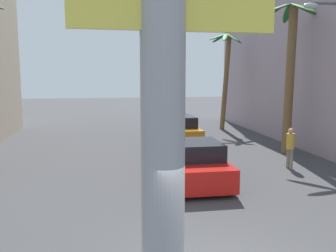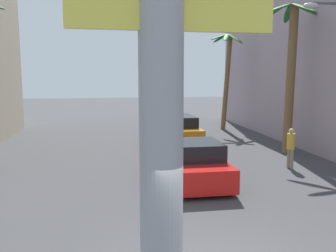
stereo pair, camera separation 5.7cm
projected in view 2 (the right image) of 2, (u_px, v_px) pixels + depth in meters
The scene contains 7 objects.
ground_plane at pixel (152, 163), 16.98m from camera, with size 93.70×93.70×0.00m, color #424244.
neon_sign_pole at pixel (161, 13), 5.90m from camera, with size 3.77×1.18×10.27m.
car_lead at pixel (192, 163), 14.01m from camera, with size 2.15×4.82×1.56m.
car_far at pixel (179, 130), 22.13m from camera, with size 2.10×4.67×1.56m.
palm_tree_mid_right at pixel (290, 66), 18.51m from camera, with size 3.38×3.43×7.50m.
palm_tree_far_right at pixel (227, 69), 26.76m from camera, with size 2.58×2.51×6.89m.
pedestrian_mid_right at pixel (291, 145), 15.82m from camera, with size 0.41×0.41×1.73m.
Camera 2 is at (-1.96, -6.49, 4.01)m, focal length 40.00 mm.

